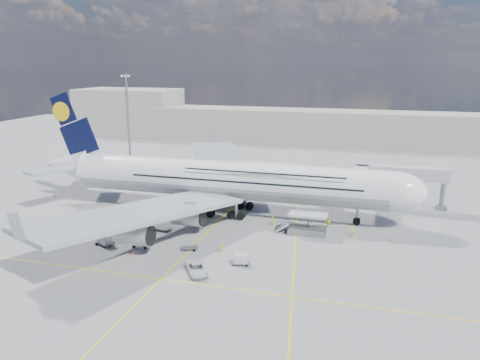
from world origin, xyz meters
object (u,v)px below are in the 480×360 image
(catering_truck_inner, at_px, (227,180))
(crew_tug, at_px, (222,248))
(catering_truck_outer, at_px, (201,167))
(jet_bridge, at_px, (386,176))
(crew_loader, at_px, (328,222))
(cone_wing_right_outer, at_px, (133,253))
(cone_wing_left_outer, at_px, (208,173))
(dolly_row_a, at_px, (105,239))
(light_mast, at_px, (128,119))
(dolly_row_b, at_px, (161,228))
(dolly_back, at_px, (47,232))
(baggage_tug, at_px, (141,243))
(crew_wing, at_px, (113,226))
(dolly_nose_near, at_px, (189,248))
(dolly_row_c, at_px, (144,236))
(cone_nose, at_px, (389,239))
(crew_nose, at_px, (352,231))
(crew_van, at_px, (272,221))
(cone_wing_left_inner, at_px, (186,193))
(cone_wing_right_inner, at_px, (180,219))
(service_van, at_px, (197,269))
(cargo_loader, at_px, (307,227))
(airliner, at_px, (227,179))
(dolly_nose_far, at_px, (241,259))
(cone_tail, at_px, (54,196))

(catering_truck_inner, distance_m, crew_tug, 39.25)
(catering_truck_inner, distance_m, catering_truck_outer, 15.94)
(jet_bridge, bearing_deg, catering_truck_outer, 157.18)
(crew_loader, height_order, cone_wing_right_outer, crew_loader)
(catering_truck_outer, xyz_separation_m, cone_wing_left_outer, (2.06, -0.52, -1.34))
(dolly_row_a, relative_size, catering_truck_outer, 0.56)
(light_mast, bearing_deg, dolly_row_b, -56.08)
(dolly_back, height_order, baggage_tug, baggage_tug)
(baggage_tug, bearing_deg, crew_wing, 148.03)
(dolly_nose_near, bearing_deg, dolly_row_a, 171.10)
(dolly_row_c, xyz_separation_m, catering_truck_outer, (-7.22, 47.27, 1.25))
(catering_truck_inner, height_order, cone_nose, catering_truck_inner)
(crew_nose, distance_m, cone_nose, 6.13)
(dolly_nose_near, bearing_deg, crew_van, 38.34)
(crew_nose, distance_m, cone_wing_left_inner, 40.52)
(crew_nose, height_order, crew_wing, crew_nose)
(cone_wing_right_inner, bearing_deg, crew_wing, -137.23)
(cone_nose, relative_size, cone_wing_right_inner, 0.80)
(service_van, distance_m, crew_van, 23.35)
(crew_tug, height_order, cone_wing_left_inner, crew_tug)
(crew_tug, bearing_deg, dolly_back, 167.46)
(crew_loader, bearing_deg, cargo_loader, -99.03)
(dolly_row_c, xyz_separation_m, cone_nose, (39.83, 10.22, -0.12))
(airliner, distance_m, cone_wing_left_inner, 17.56)
(service_van, height_order, crew_tug, crew_tug)
(dolly_row_c, relative_size, catering_truck_inner, 0.51)
(dolly_row_b, relative_size, baggage_tug, 1.20)
(dolly_row_c, height_order, dolly_nose_far, dolly_nose_far)
(dolly_row_a, height_order, cone_wing_left_outer, dolly_row_a)
(dolly_nose_near, height_order, cone_wing_right_outer, cone_wing_right_outer)
(dolly_back, xyz_separation_m, cone_wing_right_inner, (19.23, 12.99, -0.06))
(dolly_row_a, height_order, cone_wing_right_outer, dolly_row_a)
(cone_tail, bearing_deg, dolly_row_b, -21.77)
(dolly_row_b, xyz_separation_m, cone_wing_right_outer, (0.36, -11.03, -0.07))
(dolly_back, bearing_deg, light_mast, 115.51)
(dolly_row_a, bearing_deg, cone_wing_right_outer, 4.86)
(jet_bridge, bearing_deg, crew_loader, -125.14)
(service_van, bearing_deg, dolly_back, 133.32)
(crew_wing, relative_size, cone_wing_left_outer, 3.42)
(crew_nose, bearing_deg, crew_tug, -177.10)
(service_van, distance_m, cone_wing_right_inner, 23.27)
(catering_truck_inner, xyz_separation_m, crew_nose, (30.21, -24.91, -0.80))
(airliner, height_order, cone_wing_left_outer, airliner)
(cargo_loader, distance_m, light_mast, 71.72)
(dolly_nose_far, distance_m, crew_loader, 22.50)
(cone_wing_left_inner, distance_m, cone_wing_right_outer, 33.67)
(dolly_row_c, bearing_deg, cone_wing_right_outer, -79.35)
(crew_wing, distance_m, cone_wing_right_inner, 12.45)
(dolly_nose_near, xyz_separation_m, crew_van, (10.35, 14.74, 0.54))
(crew_tug, xyz_separation_m, cone_wing_right_inner, (-12.28, 12.30, -0.44))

